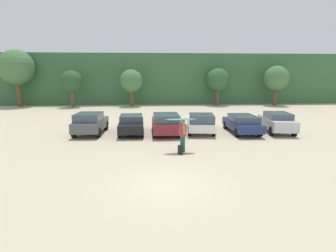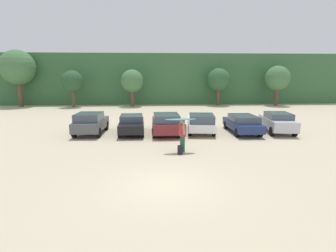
# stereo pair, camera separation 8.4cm
# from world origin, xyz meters

# --- Properties ---
(ground_plane) EXTENTS (120.00, 120.00, 0.00)m
(ground_plane) POSITION_xyz_m (0.00, 0.00, 0.00)
(ground_plane) COLOR #C1B293
(hillside_ridge) EXTENTS (108.00, 12.00, 7.21)m
(hillside_ridge) POSITION_xyz_m (0.00, 35.58, 3.61)
(hillside_ridge) COLOR #38663D
(hillside_ridge) RESTS_ON ground_plane
(tree_center) EXTENTS (4.59, 4.59, 7.48)m
(tree_center) POSITION_xyz_m (-18.14, 28.23, 5.14)
(tree_center) COLOR brown
(tree_center) RESTS_ON ground_plane
(tree_far_left) EXTENTS (2.83, 2.83, 4.79)m
(tree_far_left) POSITION_xyz_m (-10.82, 27.04, 3.35)
(tree_far_left) COLOR brown
(tree_far_left) RESTS_ON ground_plane
(tree_center_right) EXTENTS (3.02, 3.02, 4.93)m
(tree_center_right) POSITION_xyz_m (-3.10, 27.49, 3.37)
(tree_center_right) COLOR brown
(tree_center_right) RESTS_ON ground_plane
(tree_far_right) EXTENTS (3.12, 3.12, 5.12)m
(tree_far_right) POSITION_xyz_m (8.74, 28.03, 3.52)
(tree_far_right) COLOR brown
(tree_far_right) RESTS_ON ground_plane
(tree_ridge_back) EXTENTS (3.35, 3.35, 5.44)m
(tree_ridge_back) POSITION_xyz_m (16.73, 27.34, 3.72)
(tree_ridge_back) COLOR brown
(tree_ridge_back) RESTS_ON ground_plane
(parked_car_dark_gray) EXTENTS (2.00, 4.01, 1.56)m
(parked_car_dark_gray) POSITION_xyz_m (-4.89, 9.74, 0.82)
(parked_car_dark_gray) COLOR #4C4F54
(parked_car_dark_gray) RESTS_ON ground_plane
(parked_car_black) EXTENTS (1.88, 4.42, 1.34)m
(parked_car_black) POSITION_xyz_m (-1.96, 9.84, 0.71)
(parked_car_black) COLOR black
(parked_car_black) RESTS_ON ground_plane
(parked_car_maroon) EXTENTS (1.95, 4.19, 1.51)m
(parked_car_maroon) POSITION_xyz_m (0.51, 9.35, 0.80)
(parked_car_maroon) COLOR maroon
(parked_car_maroon) RESTS_ON ground_plane
(parked_car_white) EXTENTS (2.42, 4.84, 1.43)m
(parked_car_white) POSITION_xyz_m (3.12, 9.83, 0.76)
(parked_car_white) COLOR white
(parked_car_white) RESTS_ON ground_plane
(parked_car_navy) EXTENTS (1.83, 4.46, 1.32)m
(parked_car_navy) POSITION_xyz_m (6.13, 9.49, 0.72)
(parked_car_navy) COLOR navy
(parked_car_navy) RESTS_ON ground_plane
(parked_car_silver) EXTENTS (2.20, 4.29, 1.48)m
(parked_car_silver) POSITION_xyz_m (8.76, 9.53, 0.79)
(parked_car_silver) COLOR silver
(parked_car_silver) RESTS_ON ground_plane
(person_adult) EXTENTS (0.38, 0.84, 1.80)m
(person_adult) POSITION_xyz_m (1.20, 4.83, 1.02)
(person_adult) COLOR #26593F
(person_adult) RESTS_ON ground_plane
(surfboard_teal) EXTENTS (1.76, 0.61, 0.07)m
(surfboard_teal) POSITION_xyz_m (1.09, 4.77, 1.81)
(surfboard_teal) COLOR teal
(backpack_dropped) EXTENTS (0.24, 0.34, 0.45)m
(backpack_dropped) POSITION_xyz_m (1.00, 4.26, 0.22)
(backpack_dropped) COLOR black
(backpack_dropped) RESTS_ON ground_plane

